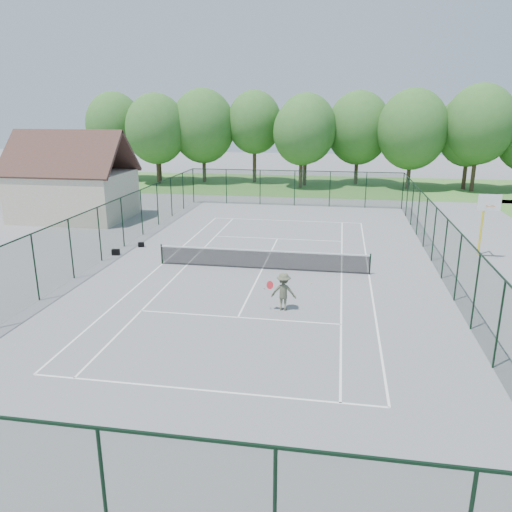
% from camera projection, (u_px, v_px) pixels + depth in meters
% --- Properties ---
extents(ground, '(140.00, 140.00, 0.00)m').
position_uv_depth(ground, '(262.00, 269.00, 26.17)').
color(ground, gray).
rests_on(ground, ground).
extents(grass_far, '(80.00, 16.00, 0.01)m').
position_uv_depth(grass_far, '(304.00, 185.00, 54.53)').
color(grass_far, '#4B8333').
rests_on(grass_far, ground).
extents(court_lines, '(11.05, 23.85, 0.01)m').
position_uv_depth(court_lines, '(262.00, 269.00, 26.17)').
color(court_lines, white).
rests_on(court_lines, ground).
extents(tennis_net, '(11.08, 0.08, 1.10)m').
position_uv_depth(tennis_net, '(262.00, 259.00, 26.01)').
color(tennis_net, black).
rests_on(tennis_net, ground).
extents(fence_enclosure, '(18.05, 36.05, 3.02)m').
position_uv_depth(fence_enclosure, '(262.00, 240.00, 25.73)').
color(fence_enclosure, '#1A3520').
rests_on(fence_enclosure, ground).
extents(utility_building, '(8.60, 6.27, 6.63)m').
position_uv_depth(utility_building, '(72.00, 178.00, 37.28)').
color(utility_building, beige).
rests_on(utility_building, ground).
extents(tree_line_far, '(39.40, 6.40, 9.70)m').
position_uv_depth(tree_line_far, '(306.00, 129.00, 52.82)').
color(tree_line_far, '#473323').
rests_on(tree_line_far, ground).
extents(basketball_goal, '(1.20, 1.43, 3.65)m').
position_uv_depth(basketball_goal, '(486.00, 212.00, 27.56)').
color(basketball_goal, yellow).
rests_on(basketball_goal, ground).
extents(sports_bag_a, '(0.45, 0.31, 0.34)m').
position_uv_depth(sports_bag_a, '(116.00, 252.00, 28.63)').
color(sports_bag_a, black).
rests_on(sports_bag_a, ground).
extents(sports_bag_b, '(0.42, 0.33, 0.28)m').
position_uv_depth(sports_bag_b, '(141.00, 245.00, 30.30)').
color(sports_bag_b, black).
rests_on(sports_bag_b, ground).
extents(tennis_player, '(2.00, 0.78, 1.60)m').
position_uv_depth(tennis_player, '(284.00, 292.00, 20.69)').
color(tennis_player, '#535740').
rests_on(tennis_player, ground).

